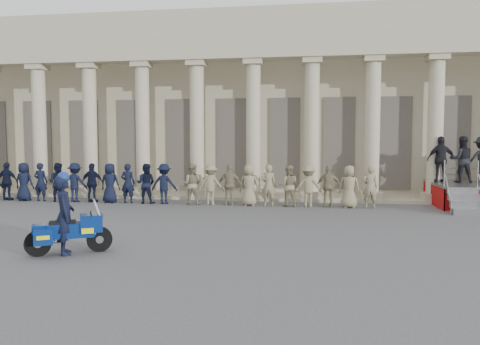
# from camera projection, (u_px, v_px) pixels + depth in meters

# --- Properties ---
(ground) EXTENTS (90.00, 90.00, 0.00)m
(ground) POSITION_uv_depth(u_px,v_px,m) (175.00, 234.00, 13.55)
(ground) COLOR #49494C
(ground) RESTS_ON ground
(building) EXTENTS (40.00, 12.50, 9.00)m
(building) POSITION_uv_depth(u_px,v_px,m) (245.00, 109.00, 27.76)
(building) COLOR tan
(building) RESTS_ON ground
(officer_rank) EXTENTS (19.75, 0.65, 1.71)m
(officer_rank) POSITION_uv_depth(u_px,v_px,m) (140.00, 183.00, 20.00)
(officer_rank) COLOR black
(officer_rank) RESTS_ON ground
(motorcycle) EXTENTS (1.83, 1.29, 1.29)m
(motorcycle) POSITION_uv_depth(u_px,v_px,m) (70.00, 231.00, 11.23)
(motorcycle) COLOR black
(motorcycle) RESTS_ON ground
(rider) EXTENTS (0.73, 0.83, 1.99)m
(rider) POSITION_uv_depth(u_px,v_px,m) (64.00, 214.00, 11.16)
(rider) COLOR black
(rider) RESTS_ON ground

